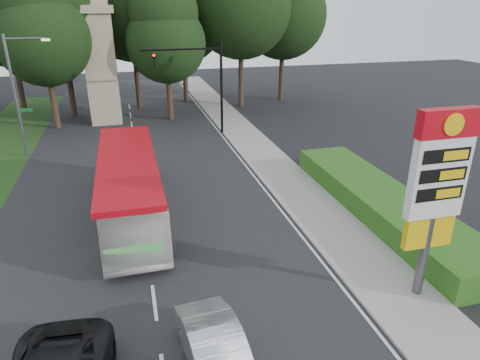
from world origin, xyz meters
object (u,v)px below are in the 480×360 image
object	(u,v)px
transit_bus	(130,188)
sedan_silver	(218,357)
gas_station_pylon	(438,182)
traffic_signal_mast	(204,75)
streetlight_signs	(18,91)
monument	(101,63)

from	to	relation	value
transit_bus	sedan_silver	size ratio (longest dim) A/B	2.52
gas_station_pylon	traffic_signal_mast	distance (m)	22.29
sedan_silver	gas_station_pylon	bearing A→B (deg)	7.41
traffic_signal_mast	streetlight_signs	xyz separation A→B (m)	(-12.67, -1.99, -0.23)
gas_station_pylon	traffic_signal_mast	xyz separation A→B (m)	(-3.52, 22.00, 0.22)
streetlight_signs	monument	xyz separation A→B (m)	(4.99, 7.99, 0.67)
gas_station_pylon	monument	bearing A→B (deg)	111.80
streetlight_signs	transit_bus	xyz separation A→B (m)	(6.47, -11.12, -2.90)
gas_station_pylon	streetlight_signs	distance (m)	25.74
traffic_signal_mast	gas_station_pylon	bearing A→B (deg)	-80.91
transit_bus	monument	bearing A→B (deg)	93.38
gas_station_pylon	streetlight_signs	xyz separation A→B (m)	(-16.19, 20.01, -0.01)
traffic_signal_mast	streetlight_signs	distance (m)	12.83
gas_station_pylon	traffic_signal_mast	bearing A→B (deg)	99.09
sedan_silver	transit_bus	bearing A→B (deg)	95.65
monument	gas_station_pylon	bearing A→B (deg)	-68.20
gas_station_pylon	monument	world-z (taller)	monument
transit_bus	sedan_silver	bearing A→B (deg)	-80.32
gas_station_pylon	sedan_silver	xyz separation A→B (m)	(-7.70, -1.71, -3.73)
traffic_signal_mast	monument	size ratio (longest dim) A/B	0.72
transit_bus	sedan_silver	xyz separation A→B (m)	(2.01, -10.61, -0.81)
monument	traffic_signal_mast	bearing A→B (deg)	-38.00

